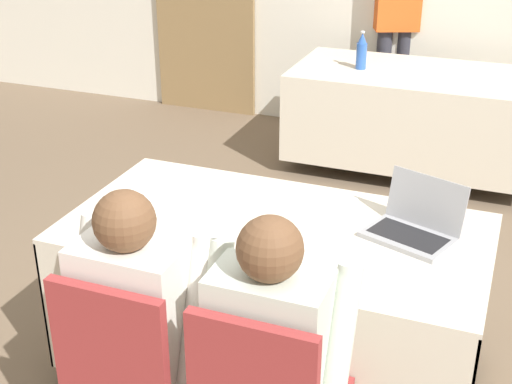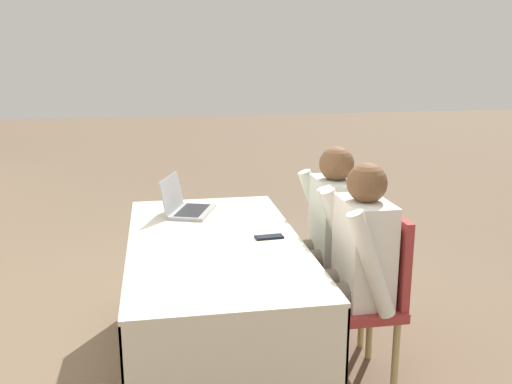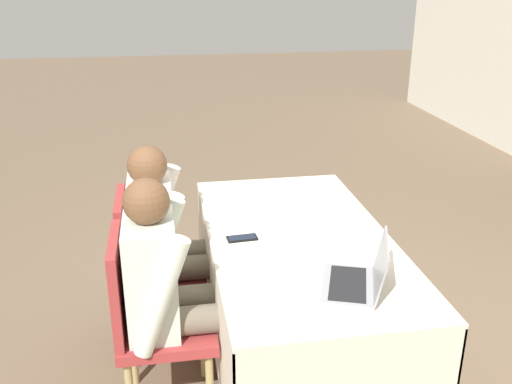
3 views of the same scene
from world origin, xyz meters
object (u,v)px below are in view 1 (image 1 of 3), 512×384
at_px(water_bottle, 362,52).
at_px(person_white_shirt, 277,348).
at_px(cell_phone, 246,258).
at_px(laptop, 413,226).
at_px(person_red_shirt, 396,22).
at_px(person_checkered_shirt, 145,316).
at_px(chair_near_left, 133,371).

distance_m(water_bottle, person_white_shirt, 3.14).
relative_size(cell_phone, person_white_shirt, 0.13).
height_order(laptop, cell_phone, laptop).
bearing_deg(person_red_shirt, person_white_shirt, -106.08).
xyz_separation_m(cell_phone, water_bottle, (-0.23, 2.74, 0.12)).
relative_size(cell_phone, water_bottle, 0.58).
bearing_deg(person_white_shirt, person_checkered_shirt, 0.00).
distance_m(laptop, person_checkered_shirt, 1.09).
xyz_separation_m(water_bottle, chair_near_left, (0.00, -3.20, -0.35)).
bearing_deg(laptop, person_white_shirt, -90.96).
relative_size(laptop, person_white_shirt, 0.34).
height_order(cell_phone, person_checkered_shirt, person_checkered_shirt).
distance_m(laptop, person_red_shirt, 3.22).
bearing_deg(cell_phone, person_checkered_shirt, -126.36).
distance_m(water_bottle, chair_near_left, 3.22).
distance_m(person_checkered_shirt, person_red_shirt, 3.92).
bearing_deg(person_white_shirt, laptop, -110.75).
bearing_deg(person_white_shirt, person_red_shirt, -84.12).
xyz_separation_m(person_checkered_shirt, person_red_shirt, (0.08, 3.91, 0.25)).
xyz_separation_m(cell_phone, person_white_shirt, (0.25, -0.36, -0.08)).
xyz_separation_m(laptop, water_bottle, (-0.77, 2.33, 0.08)).
bearing_deg(cell_phone, laptop, 32.36).
relative_size(laptop, person_red_shirt, 0.25).
xyz_separation_m(cell_phone, person_red_shirt, (-0.15, 3.55, 0.18)).
relative_size(laptop, person_checkered_shirt, 0.34).
bearing_deg(person_checkered_shirt, laptop, -135.14).
distance_m(cell_phone, chair_near_left, 0.57).
bearing_deg(cell_phone, person_red_shirt, 88.16).
bearing_deg(cell_phone, water_bottle, 90.55).
distance_m(cell_phone, water_bottle, 2.75).
bearing_deg(person_checkered_shirt, person_red_shirt, -91.14).
bearing_deg(laptop, person_red_shirt, 122.23).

